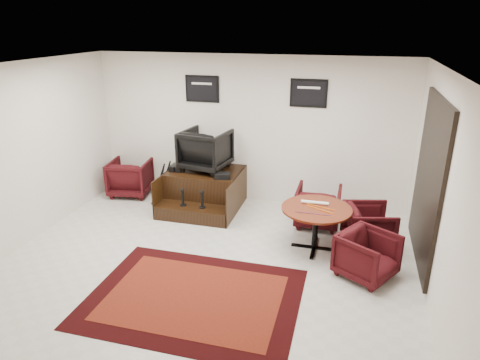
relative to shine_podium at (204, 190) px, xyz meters
The scene contains 16 objects.
ground 2.06m from the shine_podium, 69.53° to the right, with size 6.00×6.00×0.00m, color beige.
room_shell 2.56m from the shine_podium, 57.89° to the right, with size 6.02×5.02×2.81m.
area_rug 2.93m from the shine_podium, 73.17° to the right, with size 2.69×2.02×0.01m.
shine_podium is the anchor object (origin of this frame).
shine_chair 0.82m from the shine_podium, 90.00° to the left, with size 0.82×0.77×0.84m, color black.
shoes_pair 0.67m from the shine_podium, behind, with size 0.23×0.28×0.10m.
polish_kit 0.67m from the shine_podium, 29.61° to the right, with size 0.28×0.19×0.10m, color black.
umbrella_black 0.86m from the shine_podium, 165.92° to the right, with size 0.34×0.13×0.90m, color black, non-canonical shape.
umbrella_hooked 0.79m from the shine_podium, behind, with size 0.34×0.13×0.91m, color black, non-canonical shape.
armchair_side 1.67m from the shine_podium, behind, with size 0.78×0.73×0.80m, color black.
meeting_table 2.48m from the shine_podium, 26.34° to the right, with size 1.06×1.06×0.70m.
table_chair_back 2.18m from the shine_podium, ahead, with size 0.74×0.69×0.76m, color black.
table_chair_window 3.10m from the shine_podium, 14.30° to the right, with size 0.71×0.66×0.73m, color black.
table_chair_corner 3.42m from the shine_podium, 29.60° to the right, with size 0.69×0.65×0.71m, color black.
paper_roll 2.40m from the shine_podium, 23.84° to the right, with size 0.05×0.05×0.42m, color white.
table_clutter 2.55m from the shine_podium, 27.61° to the right, with size 0.57×0.35×0.01m.
Camera 1 is at (1.91, -5.20, 3.36)m, focal length 32.00 mm.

